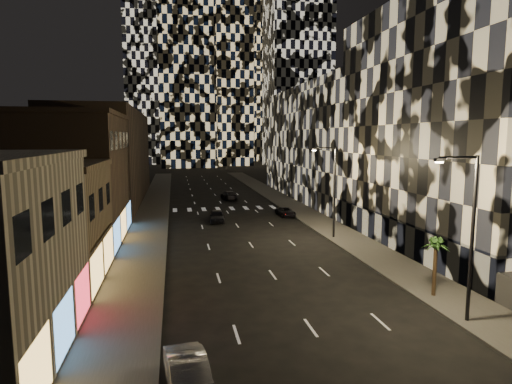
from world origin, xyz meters
name	(u,v)px	position (x,y,z in m)	size (l,w,h in m)	color
sidewalk_left	(153,210)	(-10.00, 50.00, 0.07)	(4.00, 120.00, 0.15)	#47443F
sidewalk_right	(293,206)	(10.00, 50.00, 0.07)	(4.00, 120.00, 0.15)	#47443F
curb_left	(168,210)	(-7.90, 50.00, 0.07)	(0.20, 120.00, 0.15)	#4C4C47
curb_right	(279,206)	(7.90, 50.00, 0.07)	(0.20, 120.00, 0.15)	#4C4C47
retail_tan	(24,228)	(-17.00, 21.00, 4.00)	(10.00, 10.00, 8.00)	brown
retail_brown	(67,180)	(-17.00, 33.50, 6.00)	(10.00, 15.00, 12.00)	#4B3A2A
retail_filler_left	(108,157)	(-17.00, 60.00, 7.00)	(10.00, 40.00, 14.00)	#4B3A2A
midrise_right	(479,127)	(20.00, 24.50, 11.00)	(16.00, 25.00, 22.00)	#232326
midrise_base	(396,234)	(12.30, 24.50, 1.50)	(0.60, 25.00, 3.00)	#383838
midrise_filler_right	(341,144)	(20.00, 57.00, 9.00)	(16.00, 40.00, 18.00)	#232326
tower_right_mid	(297,18)	(35.00, 135.00, 50.00)	(20.00, 20.00, 100.00)	black
tower_left_back	(157,5)	(-12.00, 165.00, 60.00)	(24.00, 24.00, 120.00)	black
tower_center_low	(186,24)	(-2.00, 140.00, 47.50)	(18.00, 18.00, 95.00)	black
streetlight_near	(469,227)	(8.35, 10.00, 5.35)	(2.55, 0.25, 9.00)	black
streetlight_far	(332,185)	(8.35, 30.00, 5.35)	(2.55, 0.25, 9.00)	black
car_silver_parked	(188,376)	(-6.60, 6.26, 0.73)	(1.55, 4.44, 1.46)	#A9A9AF
car_dark_midlane	(217,216)	(-2.06, 40.63, 0.72)	(1.70, 4.23, 1.44)	black
car_dark_oncoming	(229,195)	(1.68, 58.62, 0.72)	(2.02, 4.96, 1.44)	black
car_dark_rightlane	(286,212)	(7.00, 42.74, 0.56)	(1.86, 4.04, 1.12)	black
palm_tree	(436,248)	(9.00, 13.71, 3.23)	(1.90, 1.88, 3.73)	#47331E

